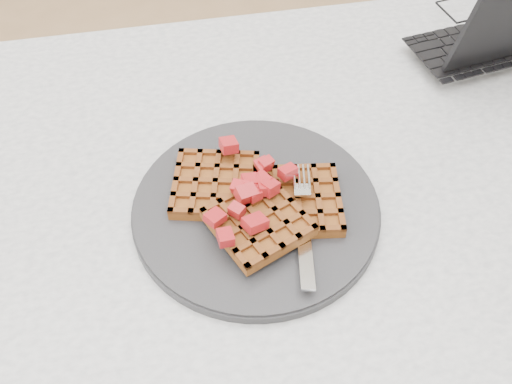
% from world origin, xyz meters
% --- Properties ---
extents(table, '(1.20, 0.80, 0.75)m').
position_xyz_m(table, '(0.00, 0.00, 0.64)').
color(table, silver).
rests_on(table, ground).
extents(plate, '(0.31, 0.31, 0.02)m').
position_xyz_m(plate, '(-0.05, -0.04, 0.76)').
color(plate, '#242427').
rests_on(plate, table).
extents(waffles, '(0.22, 0.20, 0.03)m').
position_xyz_m(waffles, '(-0.05, -0.04, 0.78)').
color(waffles, brown).
rests_on(waffles, plate).
extents(strawberry_pile, '(0.15, 0.15, 0.02)m').
position_xyz_m(strawberry_pile, '(-0.05, -0.04, 0.80)').
color(strawberry_pile, maroon).
rests_on(strawberry_pile, waffles).
extents(fork, '(0.06, 0.18, 0.02)m').
position_xyz_m(fork, '(-0.01, -0.08, 0.77)').
color(fork, silver).
rests_on(fork, plate).
extents(laptop, '(0.33, 0.27, 0.21)m').
position_xyz_m(laptop, '(0.40, 0.24, 0.79)').
color(laptop, black).
rests_on(laptop, table).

